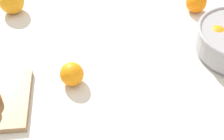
# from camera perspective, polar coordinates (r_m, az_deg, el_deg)

# --- Properties ---
(ground_plane) EXTENTS (1.50, 0.97, 0.03)m
(ground_plane) POSITION_cam_1_polar(r_m,az_deg,el_deg) (0.90, -1.41, -5.15)
(ground_plane) COLOR silver
(loose_orange_1) EXTENTS (0.09, 0.09, 0.09)m
(loose_orange_1) POSITION_cam_1_polar(r_m,az_deg,el_deg) (1.21, -17.02, 11.31)
(loose_orange_1) COLOR orange
(loose_orange_1) RESTS_ON ground_plane
(loose_orange_2) EXTENTS (0.07, 0.07, 0.07)m
(loose_orange_2) POSITION_cam_1_polar(r_m,az_deg,el_deg) (0.90, -6.98, -0.70)
(loose_orange_2) COLOR orange
(loose_orange_2) RESTS_ON ground_plane
(loose_orange_4) EXTENTS (0.07, 0.07, 0.07)m
(loose_orange_4) POSITION_cam_1_polar(r_m,az_deg,el_deg) (1.20, 14.38, 11.28)
(loose_orange_4) COLOR orange
(loose_orange_4) RESTS_ON ground_plane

